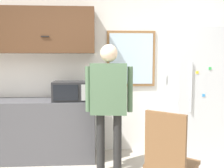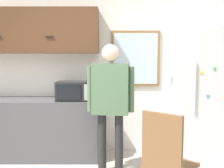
% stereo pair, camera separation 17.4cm
% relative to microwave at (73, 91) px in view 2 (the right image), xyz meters
% --- Properties ---
extents(back_wall, '(6.00, 0.06, 2.70)m').
position_rel_microwave_xyz_m(back_wall, '(0.36, 0.41, 0.31)').
color(back_wall, white).
rests_on(back_wall, ground_plane).
extents(counter, '(2.20, 0.60, 0.90)m').
position_rel_microwave_xyz_m(counter, '(-0.74, 0.08, -0.59)').
color(counter, '#4C4C51').
rests_on(counter, ground_plane).
extents(upper_cabinets, '(2.20, 0.34, 0.68)m').
position_rel_microwave_xyz_m(upper_cabinets, '(-0.74, 0.22, 0.90)').
color(upper_cabinets, '#51331E').
extents(microwave, '(0.49, 0.38, 0.28)m').
position_rel_microwave_xyz_m(microwave, '(0.00, 0.00, 0.00)').
color(microwave, '#232326').
rests_on(microwave, counter).
extents(person, '(0.61, 0.27, 1.70)m').
position_rel_microwave_xyz_m(person, '(0.55, -0.46, -0.00)').
color(person, black).
rests_on(person, ground_plane).
extents(refrigerator, '(0.76, 0.73, 1.95)m').
position_rel_microwave_xyz_m(refrigerator, '(1.90, 0.02, -0.07)').
color(refrigerator, silver).
rests_on(refrigerator, ground_plane).
extents(chair, '(0.62, 0.62, 1.02)m').
position_rel_microwave_xyz_m(chair, '(1.09, -1.35, -0.49)').
color(chair, brown).
rests_on(chair, ground_plane).
extents(window, '(0.78, 0.05, 0.89)m').
position_rel_microwave_xyz_m(window, '(0.95, 0.37, 0.47)').
color(window, olive).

